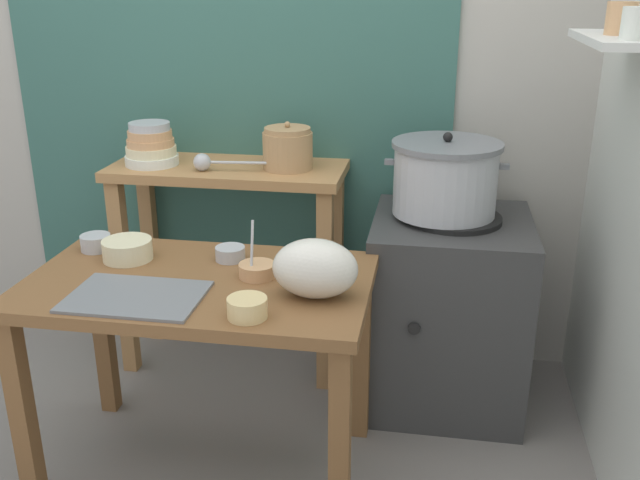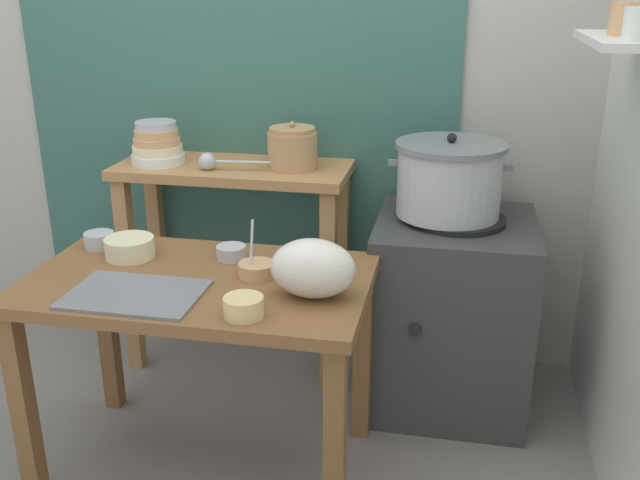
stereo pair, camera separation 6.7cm
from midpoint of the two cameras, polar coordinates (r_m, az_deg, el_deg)
The scene contains 16 objects.
wall_back at distance 3.06m, azimuth -3.60°, elevation 14.42°, with size 4.40×0.12×2.60m.
prep_table at distance 2.34m, azimuth -10.46°, elevation -5.59°, with size 1.10×0.66×0.72m.
back_shelf_table at distance 2.99m, azimuth -7.94°, elevation 1.85°, with size 0.96×0.40×0.90m.
stove_block at distance 2.85m, azimuth 9.56°, elevation -5.61°, with size 0.60×0.61×0.78m.
steamer_pot at distance 2.68m, azimuth 9.37°, elevation 4.97°, with size 0.46×0.41×0.31m.
clay_pot at distance 2.84m, azimuth -3.30°, elevation 7.39°, with size 0.20×0.20×0.19m.
bowl_stack_enamel at distance 2.99m, azimuth -14.12°, elevation 7.37°, with size 0.22×0.22×0.17m.
ladle at distance 2.85m, azimuth -9.88°, elevation 6.20°, with size 0.31×0.07×0.07m.
serving_tray at distance 2.20m, azimuth -15.49°, elevation -4.43°, with size 0.40×0.28×0.01m, color slate.
plastic_bag at distance 2.10m, azimuth -1.31°, elevation -2.32°, with size 0.26×0.18×0.18m, color silver.
prep_bowl_0 at distance 2.49m, azimuth -16.03°, elevation -0.70°, with size 0.17×0.17×0.07m.
prep_bowl_1 at distance 2.01m, azimuth -6.85°, elevation -5.39°, with size 0.11×0.11×0.06m.
prep_bowl_2 at distance 2.27m, azimuth -5.95°, elevation -2.36°, with size 0.12×0.12×0.18m.
prep_bowl_3 at distance 2.38m, azimuth -1.21°, elevation -1.18°, with size 0.11×0.11×0.05m.
prep_bowl_4 at distance 2.42m, azimuth -8.04°, elevation -1.03°, with size 0.10×0.10×0.05m.
prep_bowl_5 at distance 2.61m, azimuth -18.35°, elevation -0.15°, with size 0.10×0.10×0.06m.
Camera 1 is at (0.74, -1.88, 1.62)m, focal length 39.66 mm.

